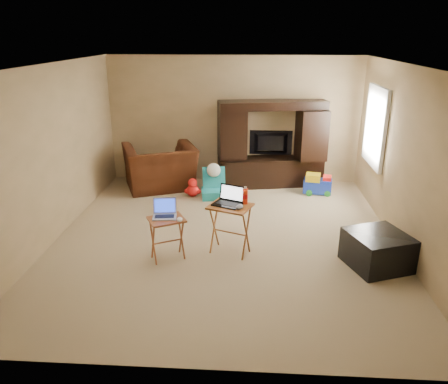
# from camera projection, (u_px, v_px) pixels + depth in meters

# --- Properties ---
(floor) EXTENTS (5.50, 5.50, 0.00)m
(floor) POSITION_uv_depth(u_px,v_px,m) (225.00, 237.00, 6.57)
(floor) COLOR #C6B789
(floor) RESTS_ON ground
(ceiling) EXTENTS (5.50, 5.50, 0.00)m
(ceiling) POSITION_uv_depth(u_px,v_px,m) (225.00, 65.00, 5.71)
(ceiling) COLOR silver
(ceiling) RESTS_ON ground
(wall_back) EXTENTS (5.00, 0.00, 5.00)m
(wall_back) POSITION_uv_depth(u_px,v_px,m) (234.00, 120.00, 8.72)
(wall_back) COLOR tan
(wall_back) RESTS_ON ground
(wall_front) EXTENTS (5.00, 0.00, 5.00)m
(wall_front) POSITION_uv_depth(u_px,v_px,m) (204.00, 247.00, 3.56)
(wall_front) COLOR tan
(wall_front) RESTS_ON ground
(wall_left) EXTENTS (0.00, 5.50, 5.50)m
(wall_left) POSITION_uv_depth(u_px,v_px,m) (52.00, 154.00, 6.29)
(wall_left) COLOR tan
(wall_left) RESTS_ON ground
(wall_right) EXTENTS (0.00, 5.50, 5.50)m
(wall_right) POSITION_uv_depth(u_px,v_px,m) (406.00, 160.00, 5.99)
(wall_right) COLOR tan
(wall_right) RESTS_ON ground
(window_pane) EXTENTS (0.00, 1.20, 1.20)m
(window_pane) POSITION_uv_depth(u_px,v_px,m) (377.00, 127.00, 7.39)
(window_pane) COLOR white
(window_pane) RESTS_ON ground
(window_frame) EXTENTS (0.06, 1.14, 1.34)m
(window_frame) POSITION_uv_depth(u_px,v_px,m) (375.00, 127.00, 7.39)
(window_frame) COLOR white
(window_frame) RESTS_ON ground
(entertainment_center) EXTENTS (2.12, 0.89, 1.69)m
(entertainment_center) POSITION_uv_depth(u_px,v_px,m) (271.00, 144.00, 8.54)
(entertainment_center) COLOR black
(entertainment_center) RESTS_ON floor
(television) EXTENTS (0.86, 0.14, 0.49)m
(television) POSITION_uv_depth(u_px,v_px,m) (271.00, 143.00, 8.74)
(television) COLOR black
(television) RESTS_ON entertainment_center
(recliner) EXTENTS (1.65, 1.56, 0.85)m
(recliner) POSITION_uv_depth(u_px,v_px,m) (160.00, 167.00, 8.52)
(recliner) COLOR #461D0F
(recliner) RESTS_ON floor
(child_rocker) EXTENTS (0.48, 0.53, 0.56)m
(child_rocker) POSITION_uv_depth(u_px,v_px,m) (213.00, 184.00, 8.05)
(child_rocker) COLOR teal
(child_rocker) RESTS_ON floor
(plush_toy) EXTENTS (0.32, 0.27, 0.36)m
(plush_toy) POSITION_uv_depth(u_px,v_px,m) (193.00, 187.00, 8.15)
(plush_toy) COLOR red
(plush_toy) RESTS_ON floor
(push_toy) EXTENTS (0.59, 0.47, 0.40)m
(push_toy) POSITION_uv_depth(u_px,v_px,m) (318.00, 184.00, 8.29)
(push_toy) COLOR #1735BE
(push_toy) RESTS_ON floor
(ottoman) EXTENTS (0.92, 0.92, 0.46)m
(ottoman) POSITION_uv_depth(u_px,v_px,m) (377.00, 250.00, 5.70)
(ottoman) COLOR black
(ottoman) RESTS_ON floor
(tray_table_left) EXTENTS (0.57, 0.53, 0.59)m
(tray_table_left) POSITION_uv_depth(u_px,v_px,m) (167.00, 239.00, 5.86)
(tray_table_left) COLOR #A15127
(tray_table_left) RESTS_ON floor
(tray_table_right) EXTENTS (0.67, 0.60, 0.71)m
(tray_table_right) POSITION_uv_depth(u_px,v_px,m) (230.00, 229.00, 6.00)
(tray_table_right) COLOR #A65628
(tray_table_right) RESTS_ON floor
(laptop_left) EXTENTS (0.34, 0.29, 0.24)m
(laptop_left) POSITION_uv_depth(u_px,v_px,m) (164.00, 209.00, 5.74)
(laptop_left) COLOR #BABBBF
(laptop_left) RESTS_ON tray_table_left
(laptop_right) EXTENTS (0.46, 0.43, 0.24)m
(laptop_right) POSITION_uv_depth(u_px,v_px,m) (227.00, 197.00, 5.86)
(laptop_right) COLOR black
(laptop_right) RESTS_ON tray_table_right
(mouse_left) EXTENTS (0.09, 0.13, 0.05)m
(mouse_left) POSITION_uv_depth(u_px,v_px,m) (180.00, 219.00, 5.67)
(mouse_left) COLOR white
(mouse_left) RESTS_ON tray_table_left
(mouse_right) EXTENTS (0.13, 0.17, 0.06)m
(mouse_right) POSITION_uv_depth(u_px,v_px,m) (240.00, 207.00, 5.75)
(mouse_right) COLOR #45454A
(mouse_right) RESTS_ON tray_table_right
(water_bottle) EXTENTS (0.07, 0.07, 0.22)m
(water_bottle) POSITION_uv_depth(u_px,v_px,m) (245.00, 196.00, 5.90)
(water_bottle) COLOR red
(water_bottle) RESTS_ON tray_table_right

